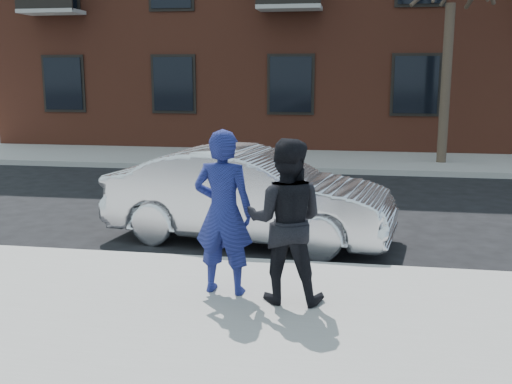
# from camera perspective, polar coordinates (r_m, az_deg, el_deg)

# --- Properties ---
(ground) EXTENTS (100.00, 100.00, 0.00)m
(ground) POSITION_cam_1_polar(r_m,az_deg,el_deg) (6.81, -10.14, -11.09)
(ground) COLOR black
(ground) RESTS_ON ground
(near_sidewalk) EXTENTS (50.00, 3.50, 0.15)m
(near_sidewalk) POSITION_cam_1_polar(r_m,az_deg,el_deg) (6.57, -10.91, -11.28)
(near_sidewalk) COLOR gray
(near_sidewalk) RESTS_ON ground
(near_curb) EXTENTS (50.00, 0.10, 0.15)m
(near_curb) POSITION_cam_1_polar(r_m,az_deg,el_deg) (8.17, -6.50, -6.57)
(near_curb) COLOR #999691
(near_curb) RESTS_ON ground
(far_sidewalk) EXTENTS (50.00, 3.50, 0.15)m
(far_sidewalk) POSITION_cam_1_polar(r_m,az_deg,el_deg) (17.48, 2.29, 3.11)
(far_sidewalk) COLOR gray
(far_sidewalk) RESTS_ON ground
(far_curb) EXTENTS (50.00, 0.10, 0.15)m
(far_curb) POSITION_cam_1_polar(r_m,az_deg,el_deg) (15.72, 1.45, 2.18)
(far_curb) COLOR #999691
(far_curb) RESTS_ON ground
(silver_sedan) EXTENTS (4.55, 2.14, 1.44)m
(silver_sedan) POSITION_cam_1_polar(r_m,az_deg,el_deg) (9.18, -0.63, -0.33)
(silver_sedan) COLOR silver
(silver_sedan) RESTS_ON ground
(man_hoodie) EXTENTS (0.71, 0.54, 1.83)m
(man_hoodie) POSITION_cam_1_polar(r_m,az_deg,el_deg) (6.58, -3.12, -1.95)
(man_hoodie) COLOR navy
(man_hoodie) RESTS_ON near_sidewalk
(man_peacoat) EXTENTS (0.86, 0.67, 1.76)m
(man_peacoat) POSITION_cam_1_polar(r_m,az_deg,el_deg) (6.35, 2.85, -2.78)
(man_peacoat) COLOR black
(man_peacoat) RESTS_ON near_sidewalk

